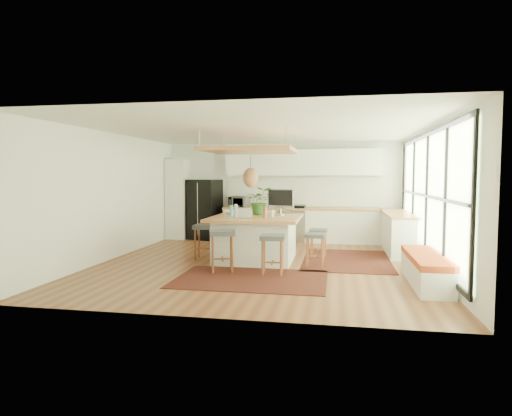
% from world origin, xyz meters
% --- Properties ---
extents(floor, '(7.00, 7.00, 0.00)m').
position_xyz_m(floor, '(0.00, 0.00, 0.00)').
color(floor, brown).
rests_on(floor, ground).
extents(ceiling, '(7.00, 7.00, 0.00)m').
position_xyz_m(ceiling, '(0.00, 0.00, 2.70)').
color(ceiling, white).
rests_on(ceiling, ground).
extents(wall_back, '(6.50, 0.00, 6.50)m').
position_xyz_m(wall_back, '(0.00, 3.50, 1.35)').
color(wall_back, white).
rests_on(wall_back, ground).
extents(wall_front, '(6.50, 0.00, 6.50)m').
position_xyz_m(wall_front, '(0.00, -3.50, 1.35)').
color(wall_front, white).
rests_on(wall_front, ground).
extents(wall_left, '(0.00, 7.00, 7.00)m').
position_xyz_m(wall_left, '(-3.25, 0.00, 1.35)').
color(wall_left, white).
rests_on(wall_left, ground).
extents(wall_right, '(0.00, 7.00, 7.00)m').
position_xyz_m(wall_right, '(3.25, 0.00, 1.35)').
color(wall_right, white).
rests_on(wall_right, ground).
extents(window_wall, '(0.10, 6.20, 2.60)m').
position_xyz_m(window_wall, '(3.22, 0.00, 1.40)').
color(window_wall, black).
rests_on(window_wall, wall_right).
extents(pantry, '(0.55, 0.60, 2.25)m').
position_xyz_m(pantry, '(-2.95, 3.18, 1.12)').
color(pantry, white).
rests_on(pantry, floor).
extents(back_counter_base, '(4.20, 0.60, 0.88)m').
position_xyz_m(back_counter_base, '(0.55, 3.18, 0.44)').
color(back_counter_base, white).
rests_on(back_counter_base, floor).
extents(back_counter_top, '(4.24, 0.64, 0.05)m').
position_xyz_m(back_counter_top, '(0.55, 3.18, 0.90)').
color(back_counter_top, '#AE6B3D').
rests_on(back_counter_top, back_counter_base).
extents(backsplash, '(4.20, 0.02, 0.80)m').
position_xyz_m(backsplash, '(0.55, 3.48, 1.35)').
color(backsplash, white).
rests_on(backsplash, wall_back).
extents(upper_cabinets, '(4.20, 0.34, 0.70)m').
position_xyz_m(upper_cabinets, '(0.55, 3.32, 2.15)').
color(upper_cabinets, white).
rests_on(upper_cabinets, wall_back).
extents(range, '(0.76, 0.62, 1.00)m').
position_xyz_m(range, '(0.30, 3.18, 0.50)').
color(range, '#A5A5AA').
rests_on(range, floor).
extents(right_counter_base, '(0.60, 2.50, 0.88)m').
position_xyz_m(right_counter_base, '(2.93, 2.00, 0.44)').
color(right_counter_base, white).
rests_on(right_counter_base, floor).
extents(right_counter_top, '(0.64, 2.54, 0.05)m').
position_xyz_m(right_counter_top, '(2.93, 2.00, 0.90)').
color(right_counter_top, '#AE6B3D').
rests_on(right_counter_top, right_counter_base).
extents(window_bench, '(0.52, 2.00, 0.50)m').
position_xyz_m(window_bench, '(2.95, -1.20, 0.25)').
color(window_bench, white).
rests_on(window_bench, floor).
extents(ceiling_panel, '(1.86, 1.86, 0.80)m').
position_xyz_m(ceiling_panel, '(-0.30, 0.40, 2.05)').
color(ceiling_panel, '#AE6B3D').
rests_on(ceiling_panel, ceiling).
extents(rug_near, '(2.60, 1.80, 0.01)m').
position_xyz_m(rug_near, '(0.05, -1.36, 0.01)').
color(rug_near, black).
rests_on(rug_near, floor).
extents(rug_right, '(1.80, 2.60, 0.01)m').
position_xyz_m(rug_right, '(1.72, 0.69, 0.01)').
color(rug_right, black).
rests_on(rug_right, floor).
extents(fridge, '(0.98, 0.85, 1.68)m').
position_xyz_m(fridge, '(-2.16, 3.17, 0.93)').
color(fridge, black).
rests_on(fridge, floor).
extents(island, '(1.85, 1.85, 0.93)m').
position_xyz_m(island, '(-0.18, 0.35, 0.47)').
color(island, '#AE6B3D').
rests_on(island, floor).
extents(stool_near_left, '(0.57, 0.57, 0.78)m').
position_xyz_m(stool_near_left, '(-0.59, -0.86, 0.35)').
color(stool_near_left, '#3E4044').
rests_on(stool_near_left, floor).
extents(stool_near_right, '(0.46, 0.46, 0.73)m').
position_xyz_m(stool_near_right, '(0.37, -0.95, 0.35)').
color(stool_near_right, '#3E4044').
rests_on(stool_near_right, floor).
extents(stool_right_front, '(0.41, 0.41, 0.65)m').
position_xyz_m(stool_right_front, '(1.09, -0.07, 0.35)').
color(stool_right_front, '#3E4044').
rests_on(stool_right_front, floor).
extents(stool_right_back, '(0.39, 0.39, 0.63)m').
position_xyz_m(stool_right_back, '(1.11, 0.88, 0.35)').
color(stool_right_back, '#3E4044').
rests_on(stool_right_back, floor).
extents(stool_left_side, '(0.47, 0.47, 0.74)m').
position_xyz_m(stool_left_side, '(-1.28, 0.30, 0.35)').
color(stool_left_side, '#3E4044').
rests_on(stool_left_side, floor).
extents(laptop, '(0.35, 0.36, 0.22)m').
position_xyz_m(laptop, '(-0.33, -0.08, 1.05)').
color(laptop, '#A5A5AA').
rests_on(laptop, island).
extents(monitor, '(0.67, 0.40, 0.59)m').
position_xyz_m(monitor, '(0.30, 0.76, 1.19)').
color(monitor, '#A5A5AA').
rests_on(monitor, island).
extents(microwave, '(0.57, 0.41, 0.35)m').
position_xyz_m(microwave, '(-1.17, 3.18, 1.10)').
color(microwave, '#A5A5AA').
rests_on(microwave, back_counter_top).
extents(island_plant, '(0.65, 0.70, 0.47)m').
position_xyz_m(island_plant, '(-0.18, 0.85, 1.17)').
color(island_plant, '#1E4C19').
rests_on(island_plant, island).
extents(island_bowl, '(0.27, 0.27, 0.05)m').
position_xyz_m(island_bowl, '(-0.83, 0.80, 0.96)').
color(island_bowl, white).
rests_on(island_bowl, island).
extents(island_bottle_0, '(0.07, 0.07, 0.19)m').
position_xyz_m(island_bottle_0, '(-0.73, 0.45, 1.03)').
color(island_bottle_0, '#36C9DA').
rests_on(island_bottle_0, island).
extents(island_bottle_1, '(0.07, 0.07, 0.19)m').
position_xyz_m(island_bottle_1, '(-0.58, 0.20, 1.03)').
color(island_bottle_1, silver).
rests_on(island_bottle_1, island).
extents(island_bottle_2, '(0.07, 0.07, 0.19)m').
position_xyz_m(island_bottle_2, '(0.07, 0.05, 1.03)').
color(island_bottle_2, '#A04D35').
rests_on(island_bottle_2, island).
extents(island_bottle_3, '(0.07, 0.07, 0.19)m').
position_xyz_m(island_bottle_3, '(0.17, 0.40, 1.03)').
color(island_bottle_3, white).
rests_on(island_bottle_3, island).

